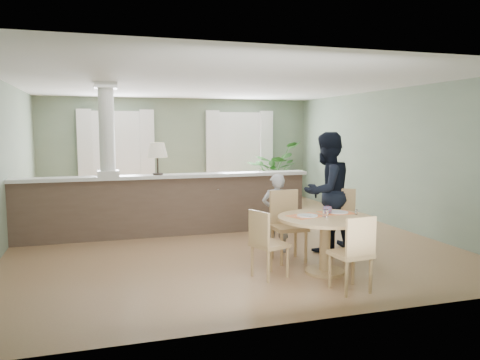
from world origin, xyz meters
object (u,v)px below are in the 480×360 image
object	(u,v)px
chair_far_boy	(287,222)
child_person	(276,213)
man_person	(326,192)
chair_near	(354,250)
sofa	(175,199)
chair_far_man	(340,219)
houseplant	(273,172)
chair_side	(266,241)
dining_table	(325,228)

from	to	relation	value
chair_far_boy	child_person	xyz separation A→B (m)	(0.01, 0.44, 0.06)
child_person	man_person	xyz separation A→B (m)	(0.79, -0.13, 0.32)
chair_far_boy	chair_near	world-z (taller)	chair_far_boy
sofa	chair_far_boy	xyz separation A→B (m)	(1.06, -3.75, 0.15)
chair_far_man	chair_far_boy	bearing A→B (deg)	-150.05
chair_far_boy	chair_far_man	distance (m)	0.87
houseplant	chair_far_man	xyz separation A→B (m)	(-0.87, -5.09, -0.24)
chair_far_boy	houseplant	bearing A→B (deg)	71.34
chair_near	chair_side	distance (m)	1.15
sofa	chair_side	size ratio (longest dim) A/B	3.16
child_person	man_person	size ratio (longest dim) A/B	0.66
sofa	dining_table	bearing A→B (deg)	-69.10
houseplant	chair_near	distance (m)	6.79
dining_table	chair_near	bearing A→B (deg)	-92.43
chair_side	man_person	size ratio (longest dim) A/B	0.47
houseplant	dining_table	distance (m)	6.00
chair_far_boy	man_person	bearing A→B (deg)	21.32
dining_table	chair_far_boy	world-z (taller)	chair_far_boy
dining_table	man_person	xyz separation A→B (m)	(0.56, 1.05, 0.33)
chair_side	dining_table	bearing A→B (deg)	-111.18
sofa	child_person	size ratio (longest dim) A/B	2.27
houseplant	chair_far_boy	size ratio (longest dim) A/B	1.56
dining_table	chair_far_boy	xyz separation A→B (m)	(-0.24, 0.75, -0.05)
sofa	houseplant	bearing A→B (deg)	29.93
chair_far_man	chair_near	distance (m)	1.66
sofa	houseplant	distance (m)	3.11
dining_table	chair_far_man	xyz separation A→B (m)	(0.63, 0.72, -0.05)
houseplant	chair_far_boy	world-z (taller)	houseplant
chair_near	houseplant	bearing A→B (deg)	-108.46
chair_far_man	chair_near	bearing A→B (deg)	-81.91
chair_near	man_person	distance (m)	1.99
chair_far_man	man_person	world-z (taller)	man_person
sofa	dining_table	distance (m)	4.69
dining_table	chair_side	world-z (taller)	chair_side
sofa	houseplant	size ratio (longest dim) A/B	1.77
chair_far_boy	chair_side	world-z (taller)	chair_far_boy
chair_near	child_person	world-z (taller)	child_person
houseplant	chair_far_man	world-z (taller)	houseplant
houseplant	chair_near	bearing A→B (deg)	-103.03
chair_side	man_person	xyz separation A→B (m)	(1.39, 1.04, 0.45)
dining_table	chair_far_man	distance (m)	0.96
chair_side	chair_near	bearing A→B (deg)	-155.50
man_person	chair_side	bearing A→B (deg)	14.20
sofa	chair_near	bearing A→B (deg)	-71.77
sofa	chair_side	distance (m)	4.51
chair_far_man	chair_near	world-z (taller)	chair_far_man
chair_side	chair_far_boy	bearing A→B (deg)	-59.35
chair_near	man_person	xyz separation A→B (m)	(0.59, 1.85, 0.43)
houseplant	chair_far_boy	bearing A→B (deg)	-108.91
dining_table	chair_near	world-z (taller)	chair_near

